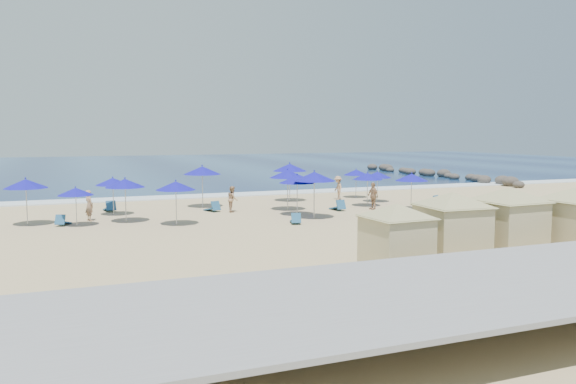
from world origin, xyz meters
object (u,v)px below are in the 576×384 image
Objects in this scene: umbrella_1 at (76,192)px; umbrella_9 at (356,172)px; umbrella_8 at (368,176)px; cabana_3 at (576,212)px; rock_jetty at (434,174)px; cabana_2 at (508,213)px; beachgoer_2 at (373,196)px; cabana_0 at (396,229)px; umbrella_12 at (125,183)px; beachgoer_1 at (233,199)px; umbrella_7 at (288,174)px; trash_bin at (413,232)px; umbrella_3 at (176,186)px; umbrella_0 at (26,184)px; cabana_1 at (452,218)px; umbrella_4 at (202,170)px; umbrella_5 at (297,179)px; beachgoer_0 at (89,205)px; umbrella_11 at (412,177)px; umbrella_10 at (377,175)px; umbrella_13 at (290,167)px; umbrella_6 at (314,176)px; beachgoer_3 at (338,188)px.

umbrella_9 is (19.32, 5.96, 0.09)m from umbrella_1.
umbrella_8 is at bearing -109.76° from umbrella_9.
cabana_3 is at bearing -89.15° from umbrella_8.
cabana_2 reaches higher than rock_jetty.
umbrella_8 is 1.85m from beachgoer_2.
cabana_0 is 1.72× the size of umbrella_12.
cabana_3 is 2.99× the size of beachgoer_1.
trash_bin is at bearing -82.82° from umbrella_7.
umbrella_1 is 0.87× the size of umbrella_3.
umbrella_7 is 5.50m from beachgoer_2.
umbrella_0 is at bearing -167.57° from umbrella_9.
umbrella_4 is at bearing 105.06° from cabana_1.
umbrella_4 is 6.98m from umbrella_5.
umbrella_4 is 1.61× the size of beachgoer_2.
umbrella_9 reaches higher than beachgoer_0.
cabana_3 reaches higher than trash_bin.
umbrella_12 reaches higher than umbrella_11.
umbrella_10 is (-17.23, -17.17, 1.52)m from rock_jetty.
umbrella_13 is at bearing -177.86° from umbrella_9.
umbrella_7 is at bearing 81.78° from cabana_0.
umbrella_7 reaches higher than umbrella_5.
umbrella_1 is at bearing 124.87° from cabana_0.
trash_bin is 4.23m from cabana_1.
umbrella_10 reaches higher than umbrella_1.
umbrella_11 is 1.49× the size of beachgoer_1.
cabana_2 is at bearing -103.98° from umbrella_10.
umbrella_11 is at bearing 60.89° from trash_bin.
umbrella_5 is at bearing -6.53° from umbrella_12.
umbrella_6 reaches higher than beachgoer_1.
umbrella_5 is (11.90, -0.69, 0.33)m from umbrella_1.
umbrella_0 is 14.38m from umbrella_5.
beachgoer_2 is at bearing 92.54° from cabana_3.
cabana_3 reaches higher than umbrella_1.
umbrella_8 is at bearing 4.55° from umbrella_1.
umbrella_7 reaches higher than umbrella_11.
umbrella_10 is at bearing 9.24° from umbrella_12.
cabana_3 reaches higher than umbrella_6.
beachgoer_3 is (7.62, 19.58, -0.65)m from cabana_0.
umbrella_4 is (-6.00, 14.61, 1.94)m from trash_bin.
umbrella_1 is (-13.64, 9.77, 1.35)m from trash_bin.
umbrella_4 is at bearing 144.53° from umbrella_7.
cabana_2 reaches higher than cabana_1.
trash_bin is at bearing -114.24° from umbrella_10.
umbrella_7 reaches higher than umbrella_3.
beachgoer_1 is at bearing -110.13° from beachgoer_0.
umbrella_11 is at bearing 54.34° from cabana_0.
umbrella_6 is at bearing -12.47° from umbrella_0.
umbrella_7 is 1.20× the size of umbrella_9.
umbrella_13 reaches higher than rock_jetty.
cabana_0 is 1.72× the size of umbrella_5.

